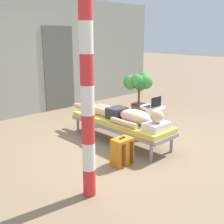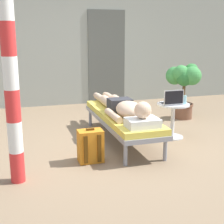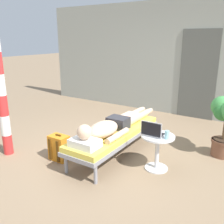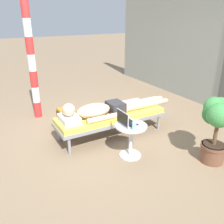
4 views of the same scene
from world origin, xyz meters
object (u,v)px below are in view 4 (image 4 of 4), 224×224
(lounge_chair, at_px, (111,117))
(drink_glass, at_px, (134,126))
(laptop, at_px, (126,121))
(backpack, at_px, (65,119))
(porch_post, at_px, (32,63))
(potted_plant, at_px, (218,120))
(person_reclining, at_px, (106,109))
(side_table, at_px, (131,135))

(lounge_chair, height_order, drink_glass, drink_glass)
(laptop, bearing_deg, drink_glass, -0.30)
(laptop, relative_size, backpack, 0.73)
(laptop, relative_size, porch_post, 0.13)
(drink_glass, distance_m, backpack, 1.68)
(lounge_chair, distance_m, potted_plant, 1.77)
(person_reclining, height_order, backpack, person_reclining)
(person_reclining, relative_size, drink_glass, 17.94)
(drink_glass, bearing_deg, side_table, 160.75)
(drink_glass, distance_m, potted_plant, 1.18)
(person_reclining, height_order, porch_post, porch_post)
(laptop, height_order, porch_post, porch_post)
(backpack, bearing_deg, lounge_chair, 45.83)
(lounge_chair, height_order, side_table, side_table)
(drink_glass, bearing_deg, potted_plant, 61.20)
(lounge_chair, bearing_deg, backpack, -134.17)
(lounge_chair, distance_m, drink_glass, 0.97)
(side_table, distance_m, porch_post, 2.56)
(backpack, relative_size, porch_post, 0.18)
(laptop, bearing_deg, lounge_chair, 168.79)
(backpack, bearing_deg, laptop, 20.55)
(drink_glass, relative_size, potted_plant, 0.12)
(person_reclining, xyz_separation_m, side_table, (0.78, 0.01, -0.16))
(lounge_chair, bearing_deg, porch_post, -147.49)
(lounge_chair, distance_m, porch_post, 1.95)
(porch_post, bearing_deg, backpack, 19.50)
(backpack, height_order, potted_plant, potted_plant)
(side_table, bearing_deg, potted_plant, 53.79)
(person_reclining, distance_m, side_table, 0.79)
(lounge_chair, xyz_separation_m, potted_plant, (1.49, 0.89, 0.33))
(potted_plant, xyz_separation_m, porch_post, (-2.99, -1.84, 0.48))
(side_table, bearing_deg, lounge_chair, 173.34)
(backpack, relative_size, potted_plant, 0.42)
(person_reclining, xyz_separation_m, potted_plant, (1.49, 0.99, 0.16))
(laptop, distance_m, potted_plant, 1.30)
(drink_glass, relative_size, porch_post, 0.05)
(person_reclining, bearing_deg, drink_glass, -2.89)
(laptop, xyz_separation_m, drink_glass, (0.21, -0.00, 0.00))
(person_reclining, relative_size, side_table, 4.15)
(potted_plant, height_order, porch_post, porch_post)
(porch_post, bearing_deg, side_table, 20.78)
(laptop, height_order, drink_glass, laptop)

